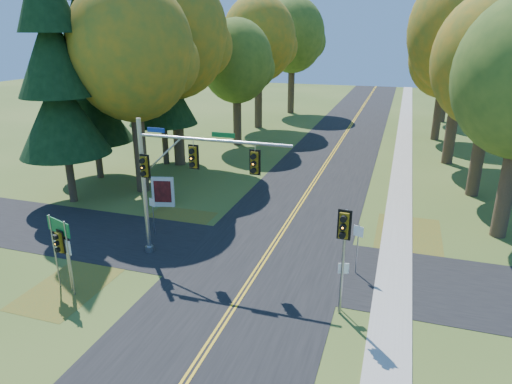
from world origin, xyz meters
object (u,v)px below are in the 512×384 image
(traffic_mast, at_px, (177,173))
(route_sign_cluster, at_px, (60,240))
(east_signal_pole, at_px, (344,237))
(info_kiosk, at_px, (163,192))

(traffic_mast, height_order, route_sign_cluster, traffic_mast)
(traffic_mast, height_order, east_signal_pole, traffic_mast)
(traffic_mast, relative_size, info_kiosk, 3.85)
(traffic_mast, distance_m, route_sign_cluster, 5.85)
(east_signal_pole, bearing_deg, info_kiosk, 150.41)
(traffic_mast, relative_size, east_signal_pole, 1.67)
(east_signal_pole, distance_m, info_kiosk, 15.32)
(traffic_mast, xyz_separation_m, east_signal_pole, (8.19, -2.57, -0.99))
(east_signal_pole, distance_m, route_sign_cluster, 11.72)
(traffic_mast, relative_size, route_sign_cluster, 2.22)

